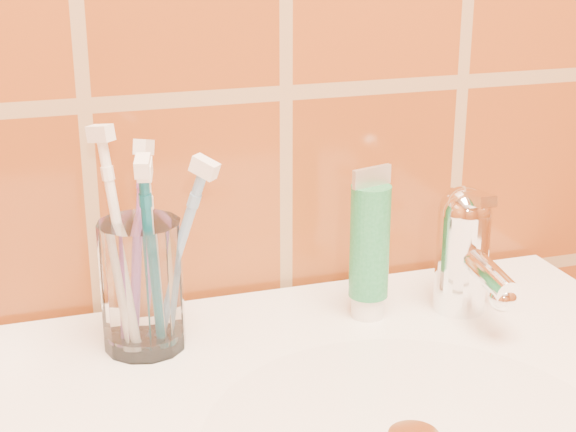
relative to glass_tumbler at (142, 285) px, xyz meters
name	(u,v)px	position (x,y,z in m)	size (l,w,h in m)	color
glass_tumbler	(142,285)	(0.00, 0.00, 0.00)	(0.07, 0.07, 0.11)	white
toothpaste_tube	(369,248)	(0.20, 0.00, 0.01)	(0.04, 0.04, 0.14)	white
faucet	(465,246)	(0.29, -0.02, 0.01)	(0.05, 0.11, 0.12)	white
toothbrush_0	(120,242)	(-0.02, 0.00, 0.04)	(0.04, 0.04, 0.20)	white
toothbrush_1	(139,243)	(0.00, 0.02, 0.03)	(0.05, 0.06, 0.18)	#904EA7
toothbrush_2	(151,259)	(0.01, -0.01, 0.03)	(0.03, 0.05, 0.18)	silver
toothbrush_3	(177,255)	(0.03, -0.01, 0.03)	(0.07, 0.06, 0.18)	#729CCB
toothbrush_4	(150,257)	(0.01, -0.02, 0.03)	(0.03, 0.05, 0.18)	#0D5B72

